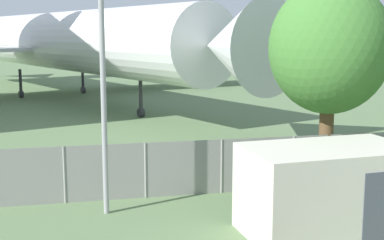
% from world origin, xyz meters
% --- Properties ---
extents(perimeter_fence, '(56.07, 0.07, 1.82)m').
position_xyz_m(perimeter_fence, '(-0.00, 10.61, 0.91)').
color(perimeter_fence, gray).
rests_on(perimeter_fence, ground).
extents(airplane, '(38.49, 47.07, 13.82)m').
position_xyz_m(airplane, '(-3.39, 39.44, 4.57)').
color(airplane, white).
rests_on(airplane, ground).
extents(portable_cabin, '(4.56, 2.90, 2.36)m').
position_xyz_m(portable_cabin, '(4.30, 6.51, 1.18)').
color(portable_cabin, beige).
rests_on(portable_cabin, ground).
extents(tree_near_hangar, '(4.14, 4.14, 7.08)m').
position_xyz_m(tree_near_hangar, '(6.39, 10.85, 4.77)').
color(tree_near_hangar, brown).
rests_on(tree_near_hangar, ground).
extents(light_mast, '(0.44, 0.44, 7.39)m').
position_xyz_m(light_mast, '(-1.34, 9.37, 4.55)').
color(light_mast, '#99999E').
rests_on(light_mast, ground).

